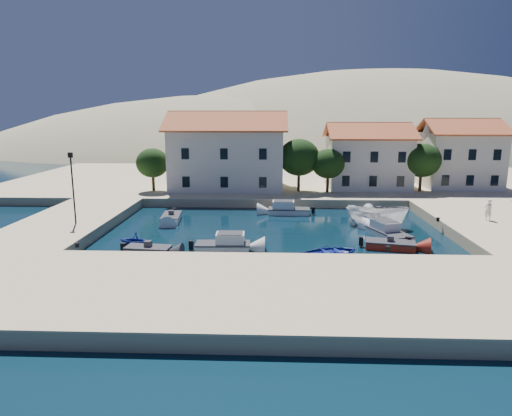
# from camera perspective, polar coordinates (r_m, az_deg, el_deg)

# --- Properties ---
(ground) EXTENTS (400.00, 400.00, 0.00)m
(ground) POSITION_cam_1_polar(r_m,az_deg,el_deg) (32.18, 2.29, -7.31)
(ground) COLOR black
(ground) RESTS_ON ground
(quay_south) EXTENTS (52.00, 12.00, 1.00)m
(quay_south) POSITION_cam_1_polar(r_m,az_deg,el_deg) (26.39, 2.30, -10.56)
(quay_south) COLOR #CFB88D
(quay_south) RESTS_ON ground
(quay_east) EXTENTS (11.00, 20.00, 1.00)m
(quay_east) POSITION_cam_1_polar(r_m,az_deg,el_deg) (46.45, 28.50, -2.13)
(quay_east) COLOR #CFB88D
(quay_east) RESTS_ON ground
(quay_west) EXTENTS (8.00, 20.00, 1.00)m
(quay_west) POSITION_cam_1_polar(r_m,az_deg,el_deg) (45.73, -22.27, -1.77)
(quay_west) COLOR #CFB88D
(quay_west) RESTS_ON ground
(quay_north) EXTENTS (80.00, 36.00, 1.00)m
(quay_north) POSITION_cam_1_polar(r_m,az_deg,el_deg) (69.17, 3.95, 3.44)
(quay_north) COLOR #CFB88D
(quay_north) RESTS_ON ground
(hills) EXTENTS (254.00, 176.00, 99.00)m
(hills) POSITION_cam_1_polar(r_m,az_deg,el_deg) (159.08, 9.67, -0.67)
(hills) COLOR tan
(hills) RESTS_ON ground
(building_left) EXTENTS (14.70, 9.45, 9.70)m
(building_left) POSITION_cam_1_polar(r_m,az_deg,el_deg) (58.89, -3.56, 7.31)
(building_left) COLOR silver
(building_left) RESTS_ON quay_north
(building_mid) EXTENTS (10.50, 8.40, 8.30)m
(building_mid) POSITION_cam_1_polar(r_m,az_deg,el_deg) (60.86, 13.77, 6.47)
(building_mid) COLOR silver
(building_mid) RESTS_ON quay_north
(building_right) EXTENTS (9.45, 8.40, 8.80)m
(building_right) POSITION_cam_1_polar(r_m,az_deg,el_deg) (65.23, 24.06, 6.34)
(building_right) COLOR silver
(building_right) RESTS_ON quay_north
(trees) EXTENTS (37.30, 5.30, 6.45)m
(trees) POSITION_cam_1_polar(r_m,az_deg,el_deg) (56.34, 6.95, 5.92)
(trees) COLOR #382314
(trees) RESTS_ON quay_north
(lamppost) EXTENTS (0.35, 0.25, 6.22)m
(lamppost) POSITION_cam_1_polar(r_m,az_deg,el_deg) (42.57, -21.97, 3.14)
(lamppost) COLOR black
(lamppost) RESTS_ON quay_west
(bollards) EXTENTS (29.36, 9.56, 0.30)m
(bollards) POSITION_cam_1_polar(r_m,az_deg,el_deg) (35.66, 6.82, -3.54)
(bollards) COLOR black
(bollards) RESTS_ON ground
(motorboat_grey_sw) EXTENTS (3.54, 1.88, 1.25)m
(motorboat_grey_sw) POSITION_cam_1_polar(r_m,az_deg,el_deg) (35.69, -13.31, -5.19)
(motorboat_grey_sw) COLOR #36353A
(motorboat_grey_sw) RESTS_ON ground
(cabin_cruiser_south) EXTENTS (4.27, 1.92, 1.60)m
(cabin_cruiser_south) POSITION_cam_1_polar(r_m,az_deg,el_deg) (35.69, -4.17, -4.60)
(cabin_cruiser_south) COLOR white
(cabin_cruiser_south) RESTS_ON ground
(rowboat_south) EXTENTS (5.25, 4.58, 0.91)m
(rowboat_south) POSITION_cam_1_polar(r_m,az_deg,el_deg) (34.69, 9.40, -6.04)
(rowboat_south) COLOR navy
(rowboat_south) RESTS_ON ground
(motorboat_red_se) EXTENTS (4.09, 2.48, 1.25)m
(motorboat_red_se) POSITION_cam_1_polar(r_m,az_deg,el_deg) (37.66, 16.42, -4.47)
(motorboat_red_se) COLOR maroon
(motorboat_red_se) RESTS_ON ground
(cabin_cruiser_east) EXTENTS (3.33, 5.02, 1.60)m
(cabin_cruiser_east) POSITION_cam_1_polar(r_m,az_deg,el_deg) (40.77, 16.25, -2.96)
(cabin_cruiser_east) COLOR white
(cabin_cruiser_east) RESTS_ON ground
(boat_east) EXTENTS (6.11, 3.88, 2.21)m
(boat_east) POSITION_cam_1_polar(r_m,az_deg,el_deg) (44.64, 14.77, -2.24)
(boat_east) COLOR white
(boat_east) RESTS_ON ground
(motorboat_white_ne) EXTENTS (2.15, 3.26, 1.25)m
(motorboat_white_ne) POSITION_cam_1_polar(r_m,az_deg,el_deg) (48.83, 15.04, -0.70)
(motorboat_white_ne) COLOR white
(motorboat_white_ne) RESTS_ON ground
(rowboat_west) EXTENTS (3.03, 2.77, 1.37)m
(rowboat_west) POSITION_cam_1_polar(r_m,az_deg,el_deg) (38.06, -14.89, -4.67)
(rowboat_west) COLOR navy
(rowboat_west) RESTS_ON ground
(motorboat_white_west) EXTENTS (2.11, 4.07, 1.25)m
(motorboat_white_west) POSITION_cam_1_polar(r_m,az_deg,el_deg) (46.20, -10.52, -1.20)
(motorboat_white_west) COLOR white
(motorboat_white_west) RESTS_ON ground
(cabin_cruiser_north) EXTENTS (4.43, 1.99, 1.60)m
(cabin_cruiser_north) POSITION_cam_1_polar(r_m,az_deg,el_deg) (48.45, 4.14, -0.21)
(cabin_cruiser_north) COLOR white
(cabin_cruiser_north) RESTS_ON ground
(pedestrian) EXTENTS (0.76, 0.55, 1.92)m
(pedestrian) POSITION_cam_1_polar(r_m,az_deg,el_deg) (46.18, 27.05, -0.20)
(pedestrian) COLOR silver
(pedestrian) RESTS_ON quay_east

